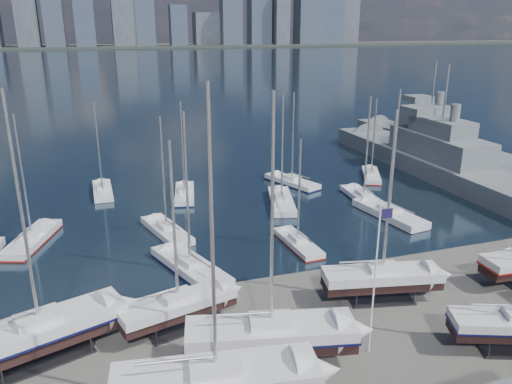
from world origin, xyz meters
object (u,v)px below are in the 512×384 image
object	(u,v)px
naval_ship_west	(428,138)
flagpole	(376,272)
sailboat_cradle_0	(40,332)
naval_ship_east	(437,164)

from	to	relation	value
naval_ship_west	flagpole	world-z (taller)	naval_ship_west
sailboat_cradle_0	naval_ship_east	distance (m)	62.61
naval_ship_west	flagpole	xyz separation A→B (m)	(-43.32, -52.51, 4.58)
naval_ship_east	flagpole	size ratio (longest dim) A/B	4.60
naval_ship_east	naval_ship_west	xyz separation A→B (m)	(10.22, 16.25, -0.00)
flagpole	sailboat_cradle_0	bearing A→B (deg)	163.99
sailboat_cradle_0	flagpole	xyz separation A→B (m)	(21.86, -6.27, 4.05)
naval_ship_east	naval_ship_west	distance (m)	19.19
naval_ship_east	flagpole	bearing A→B (deg)	137.58
naval_ship_east	flagpole	distance (m)	49.31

